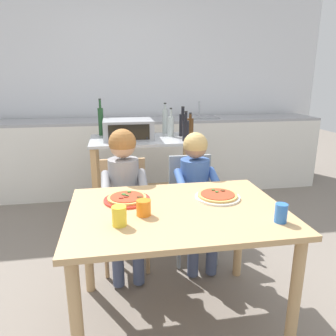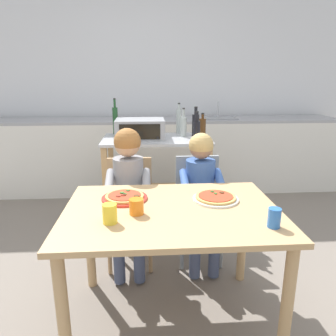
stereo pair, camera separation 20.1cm
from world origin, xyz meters
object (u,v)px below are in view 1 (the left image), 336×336
object	(u,v)px
kitchen_island_cart	(145,167)
drinking_cup_orange	(144,208)
bottle_squat_spirits	(190,128)
drinking_cup_yellow	(119,216)
toaster_oven	(128,129)
dining_table	(177,226)
child_in_blue_striped_shirt	(197,184)
bottle_tall_green_wine	(101,121)
pizza_plate_white	(218,196)
dining_chair_left	(125,205)
child_in_grey_shirt	(124,185)
bottle_slim_sauce	(183,124)
dining_chair_right	(192,199)
pizza_plate_red_rimmed	(127,199)
bottle_brown_beer	(165,121)
bottle_clear_vinegar	(186,130)
drinking_cup_blue	(281,213)
bottle_dark_olive_oil	(171,126)

from	to	relation	value
kitchen_island_cart	drinking_cup_orange	bearing A→B (deg)	-96.03
bottle_squat_spirits	drinking_cup_yellow	distance (m)	1.68
toaster_oven	dining_table	bearing A→B (deg)	-82.33
bottle_squat_spirits	child_in_blue_striped_shirt	xyz separation A→B (m)	(-0.13, -0.76, -0.31)
kitchen_island_cart	drinking_cup_yellow	distance (m)	1.60
bottle_tall_green_wine	pizza_plate_white	bearing A→B (deg)	-65.19
dining_chair_left	child_in_grey_shirt	bearing A→B (deg)	-90.00
bottle_slim_sauce	dining_chair_left	size ratio (longest dim) A/B	0.36
bottle_squat_spirits	drinking_cup_orange	xyz separation A→B (m)	(-0.59, -1.41, -0.20)
dining_chair_right	child_in_grey_shirt	distance (m)	0.59
bottle_squat_spirits	dining_chair_right	bearing A→B (deg)	-101.52
child_in_grey_shirt	bottle_squat_spirits	bearing A→B (deg)	49.41
pizza_plate_red_rimmed	bottle_brown_beer	bearing A→B (deg)	72.35
dining_table	pizza_plate_red_rimmed	xyz separation A→B (m)	(-0.27, 0.17, 0.12)
bottle_tall_green_wine	bottle_brown_beer	bearing A→B (deg)	0.19
bottle_clear_vinegar	pizza_plate_red_rimmed	distance (m)	1.22
dining_table	dining_chair_right	xyz separation A→B (m)	(0.27, 0.72, -0.14)
pizza_plate_white	drinking_cup_blue	world-z (taller)	drinking_cup_blue
child_in_grey_shirt	child_in_blue_striped_shirt	size ratio (longest dim) A/B	1.04
bottle_brown_beer	drinking_cup_blue	distance (m)	1.94
bottle_slim_sauce	dining_table	bearing A→B (deg)	-103.42
bottle_tall_green_wine	bottle_dark_olive_oil	distance (m)	0.70
bottle_clear_vinegar	drinking_cup_orange	xyz separation A→B (m)	(-0.51, -1.26, -0.20)
bottle_dark_olive_oil	pizza_plate_red_rimmed	xyz separation A→B (m)	(-0.50, -1.30, -0.23)
child_in_blue_striped_shirt	bottle_brown_beer	bearing A→B (deg)	93.41
kitchen_island_cart	bottle_clear_vinegar	distance (m)	0.56
bottle_squat_spirits	drinking_cup_yellow	xyz separation A→B (m)	(-0.72, -1.51, -0.19)
bottle_clear_vinegar	bottle_slim_sauce	bearing A→B (deg)	83.63
dining_chair_right	bottle_tall_green_wine	bearing A→B (deg)	127.25
dining_chair_right	drinking_cup_orange	distance (m)	0.94
bottle_tall_green_wine	pizza_plate_red_rimmed	world-z (taller)	bottle_tall_green_wine
bottle_brown_beer	pizza_plate_red_rimmed	bearing A→B (deg)	-107.65
kitchen_island_cart	drinking_cup_orange	world-z (taller)	kitchen_island_cart
bottle_squat_spirits	bottle_dark_olive_oil	distance (m)	0.20
kitchen_island_cart	dining_chair_left	size ratio (longest dim) A/B	1.26
kitchen_island_cart	pizza_plate_red_rimmed	distance (m)	1.27
bottle_tall_green_wine	pizza_plate_red_rimmed	size ratio (longest dim) A/B	1.33
bottle_clear_vinegar	child_in_grey_shirt	xyz separation A→B (m)	(-0.59, -0.63, -0.28)
toaster_oven	drinking_cup_orange	bearing A→B (deg)	-90.11
bottle_brown_beer	bottle_squat_spirits	xyz separation A→B (m)	(0.19, -0.30, -0.03)
bottle_squat_spirits	dining_chair_left	world-z (taller)	bottle_squat_spirits
drinking_cup_blue	pizza_plate_red_rimmed	bearing A→B (deg)	150.44
bottle_brown_beer	dining_table	distance (m)	1.71
bottle_squat_spirits	dining_table	size ratio (longest dim) A/B	0.20
drinking_cup_orange	bottle_slim_sauce	bearing A→B (deg)	70.42
bottle_tall_green_wine	child_in_grey_shirt	world-z (taller)	bottle_tall_green_wine
dining_table	child_in_grey_shirt	size ratio (longest dim) A/B	1.12
bottle_slim_sauce	dining_chair_right	xyz separation A→B (m)	(-0.08, -0.75, -0.50)
drinking_cup_yellow	kitchen_island_cart	bearing A→B (deg)	79.73
pizza_plate_red_rimmed	dining_chair_left	bearing A→B (deg)	90.02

